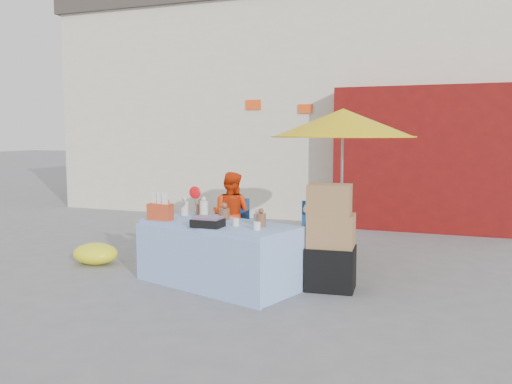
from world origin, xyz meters
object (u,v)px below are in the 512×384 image
at_px(vendor_orange, 231,215).
at_px(chair_right, 314,248).
at_px(umbrella, 343,124).
at_px(market_table, 219,253).
at_px(chair_left, 227,241).
at_px(vendor_beige, 317,224).
at_px(box_stack, 331,241).

bearing_deg(vendor_orange, chair_right, 177.49).
bearing_deg(umbrella, chair_right, -136.45).
bearing_deg(umbrella, market_table, -126.76).
height_order(chair_left, chair_right, same).
xyz_separation_m(vendor_beige, umbrella, (0.30, 0.15, 1.33)).
bearing_deg(market_table, chair_right, 74.08).
xyz_separation_m(market_table, box_stack, (1.26, 0.27, 0.18)).
xyz_separation_m(chair_left, chair_right, (1.25, 0.00, 0.00)).
height_order(chair_right, box_stack, box_stack).
xyz_separation_m(chair_right, vendor_beige, (-0.00, 0.13, 0.30)).
height_order(market_table, vendor_orange, vendor_orange).
bearing_deg(vendor_orange, market_table, 111.11).
xyz_separation_m(chair_left, vendor_beige, (1.25, 0.13, 0.30)).
height_order(vendor_beige, umbrella, umbrella).
bearing_deg(umbrella, box_stack, -83.75).
distance_m(chair_left, umbrella, 2.27).
bearing_deg(vendor_beige, vendor_orange, 3.62).
xyz_separation_m(chair_right, umbrella, (0.30, 0.28, 1.64)).
relative_size(market_table, chair_right, 2.46).
distance_m(vendor_orange, umbrella, 2.02).
xyz_separation_m(chair_left, vendor_orange, (-0.00, 0.13, 0.36)).
bearing_deg(chair_right, umbrella, 47.17).
bearing_deg(market_table, box_stack, 30.26).
bearing_deg(box_stack, chair_left, 150.59).
relative_size(market_table, umbrella, 1.00).
height_order(chair_right, vendor_orange, vendor_orange).
distance_m(chair_right, vendor_beige, 0.33).
bearing_deg(vendor_orange, vendor_beige, -176.38).
relative_size(market_table, vendor_orange, 1.71).
relative_size(vendor_orange, vendor_beige, 1.09).
height_order(chair_left, box_stack, box_stack).
xyz_separation_m(vendor_orange, umbrella, (1.55, 0.15, 1.28)).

